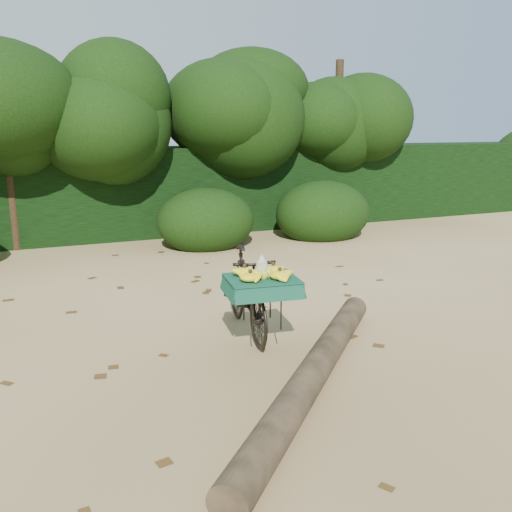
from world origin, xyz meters
name	(u,v)px	position (x,y,z in m)	size (l,w,h in m)	color
ground	(196,337)	(0.00, 0.00, 0.00)	(80.00, 80.00, 0.00)	tan
vendor_bicycle	(247,291)	(0.55, -0.11, 0.48)	(0.77, 1.72, 0.95)	black
fallen_log	(314,372)	(0.61, -1.49, 0.13)	(0.27, 0.27, 3.69)	brown
hedge_backdrop	(107,192)	(0.00, 6.30, 0.90)	(26.00, 1.80, 1.80)	black
tree_row	(74,139)	(-0.65, 5.50, 2.00)	(14.50, 2.00, 4.00)	black
bush_clumps	(153,227)	(0.50, 4.30, 0.45)	(8.80, 1.70, 0.90)	black
leaf_litter	(180,318)	(0.00, 0.65, 0.01)	(7.00, 7.30, 0.01)	#4E3114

